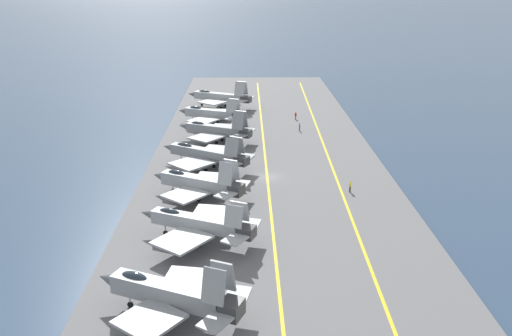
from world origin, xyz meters
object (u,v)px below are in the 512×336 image
object	(u,v)px
parked_jet_second	(198,223)
crew_yellow_vest	(350,186)
crew_red_vest	(296,115)
crew_blue_vest	(300,127)
parked_jet_sixth	(211,114)
parked_jet_seventh	(220,97)
parked_jet_fourth	(205,154)
parked_jet_nearest	(169,293)
parked_jet_fifth	(216,130)
parked_jet_third	(198,183)

from	to	relation	value
parked_jet_second	crew_yellow_vest	bearing A→B (deg)	-53.75
crew_red_vest	crew_blue_vest	bearing A→B (deg)	179.87
parked_jet_sixth	crew_blue_vest	distance (m)	19.82
parked_jet_seventh	crew_red_vest	distance (m)	21.41
parked_jet_fourth	crew_red_vest	distance (m)	37.90
parked_jet_nearest	parked_jet_sixth	size ratio (longest dim) A/B	1.00
parked_jet_nearest	crew_red_vest	distance (m)	77.73
parked_jet_fifth	crew_yellow_vest	distance (m)	34.10
parked_jet_seventh	parked_jet_third	bearing A→B (deg)	179.47
parked_jet_second	crew_yellow_vest	distance (m)	26.76
crew_yellow_vest	parked_jet_sixth	bearing A→B (deg)	30.20
parked_jet_seventh	crew_yellow_vest	xyz separation A→B (m)	(-55.89, -22.14, -1.72)
parked_jet_third	crew_blue_vest	bearing A→B (deg)	-26.82
parked_jet_seventh	parked_jet_fifth	bearing A→B (deg)	-178.98
parked_jet_fifth	crew_red_vest	size ratio (longest dim) A/B	9.01
parked_jet_fourth	parked_jet_second	bearing A→B (deg)	-177.95
parked_jet_third	parked_jet_sixth	bearing A→B (deg)	0.89
parked_jet_sixth	parked_jet_seventh	size ratio (longest dim) A/B	0.91
parked_jet_second	crew_blue_vest	bearing A→B (deg)	-18.88
parked_jet_fifth	crew_blue_vest	distance (m)	18.93
parked_jet_fourth	crew_blue_vest	xyz separation A→B (m)	(23.49, -18.04, -1.74)
parked_jet_nearest	parked_jet_seventh	distance (m)	87.40
parked_jet_sixth	crew_yellow_vest	size ratio (longest dim) A/B	8.52
parked_jet_nearest	crew_blue_vest	distance (m)	68.26
parked_jet_fifth	parked_jet_sixth	world-z (taller)	parked_jet_fifth
parked_jet_third	crew_blue_vest	size ratio (longest dim) A/B	9.01
parked_jet_seventh	parked_jet_fourth	bearing A→B (deg)	179.55
parked_jet_second	parked_jet_third	distance (m)	14.00
parked_jet_seventh	crew_red_vest	bearing A→B (deg)	-123.95
parked_jet_third	parked_jet_seventh	distance (m)	57.74
parked_jet_fourth	parked_jet_fifth	bearing A→B (deg)	-3.23
parked_jet_fifth	parked_jet_sixth	bearing A→B (deg)	7.13
parked_jet_third	parked_jet_seventh	bearing A→B (deg)	-0.53
parked_jet_seventh	crew_yellow_vest	world-z (taller)	parked_jet_seventh
parked_jet_nearest	parked_jet_fifth	bearing A→B (deg)	-1.28
parked_jet_second	parked_jet_fifth	distance (m)	42.13
parked_jet_seventh	crew_yellow_vest	size ratio (longest dim) A/B	9.39
parked_jet_fourth	crew_red_vest	xyz separation A→B (m)	(33.28, -18.06, -1.71)
parked_jet_third	parked_jet_second	bearing A→B (deg)	-175.38
parked_jet_nearest	parked_jet_sixth	world-z (taller)	parked_jet_nearest
parked_jet_fourth	parked_jet_third	bearing A→B (deg)	179.17
parked_jet_fifth	crew_yellow_vest	size ratio (longest dim) A/B	8.61
parked_jet_nearest	parked_jet_fourth	xyz separation A→B (m)	(42.21, -0.41, -0.05)
parked_jet_fifth	crew_red_vest	world-z (taller)	parked_jet_fifth
parked_jet_seventh	parked_jet_nearest	bearing A→B (deg)	179.50
parked_jet_nearest	parked_jet_fifth	xyz separation A→B (m)	(57.84, -1.29, -0.20)
parked_jet_nearest	crew_red_vest	size ratio (longest dim) A/B	8.94
crew_yellow_vest	crew_red_vest	distance (m)	44.20
parked_jet_third	crew_yellow_vest	distance (m)	22.79
parked_jet_third	parked_jet_fifth	bearing A→B (deg)	-2.16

